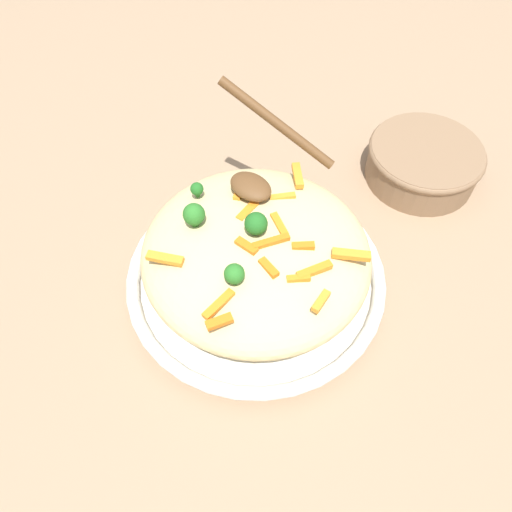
% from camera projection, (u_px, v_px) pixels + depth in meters
% --- Properties ---
extents(ground_plane, '(2.40, 2.40, 0.00)m').
position_uv_depth(ground_plane, '(256.00, 286.00, 0.66)').
color(ground_plane, '#9E7F60').
extents(serving_bowl, '(0.33, 0.33, 0.04)m').
position_uv_depth(serving_bowl, '(256.00, 278.00, 0.64)').
color(serving_bowl, white).
rests_on(serving_bowl, ground_plane).
extents(pasta_mound, '(0.28, 0.28, 0.08)m').
position_uv_depth(pasta_mound, '(256.00, 253.00, 0.60)').
color(pasta_mound, '#DBC689').
rests_on(pasta_mound, serving_bowl).
extents(carrot_piece_0, '(0.03, 0.01, 0.01)m').
position_uv_depth(carrot_piece_0, '(246.00, 246.00, 0.55)').
color(carrot_piece_0, orange).
rests_on(carrot_piece_0, pasta_mound).
extents(carrot_piece_1, '(0.01, 0.04, 0.01)m').
position_uv_depth(carrot_piece_1, '(219.00, 304.00, 0.52)').
color(carrot_piece_1, orange).
rests_on(carrot_piece_1, pasta_mound).
extents(carrot_piece_2, '(0.01, 0.03, 0.01)m').
position_uv_depth(carrot_piece_2, '(321.00, 301.00, 0.52)').
color(carrot_piece_2, orange).
rests_on(carrot_piece_2, pasta_mound).
extents(carrot_piece_3, '(0.02, 0.03, 0.01)m').
position_uv_depth(carrot_piece_3, '(219.00, 322.00, 0.50)').
color(carrot_piece_3, orange).
rests_on(carrot_piece_3, pasta_mound).
extents(carrot_piece_4, '(0.04, 0.02, 0.01)m').
position_uv_depth(carrot_piece_4, '(279.00, 225.00, 0.57)').
color(carrot_piece_4, orange).
rests_on(carrot_piece_4, pasta_mound).
extents(carrot_piece_5, '(0.01, 0.03, 0.01)m').
position_uv_depth(carrot_piece_5, '(247.00, 211.00, 0.58)').
color(carrot_piece_5, orange).
rests_on(carrot_piece_5, pasta_mound).
extents(carrot_piece_6, '(0.02, 0.02, 0.01)m').
position_uv_depth(carrot_piece_6, '(298.00, 278.00, 0.53)').
color(carrot_piece_6, orange).
rests_on(carrot_piece_6, pasta_mound).
extents(carrot_piece_7, '(0.04, 0.03, 0.01)m').
position_uv_depth(carrot_piece_7, '(298.00, 175.00, 0.62)').
color(carrot_piece_7, orange).
rests_on(carrot_piece_7, pasta_mound).
extents(carrot_piece_8, '(0.02, 0.03, 0.01)m').
position_uv_depth(carrot_piece_8, '(240.00, 192.00, 0.60)').
color(carrot_piece_8, orange).
rests_on(carrot_piece_8, pasta_mound).
extents(carrot_piece_9, '(0.03, 0.04, 0.01)m').
position_uv_depth(carrot_piece_9, '(268.00, 244.00, 0.55)').
color(carrot_piece_9, orange).
rests_on(carrot_piece_9, pasta_mound).
extents(carrot_piece_10, '(0.04, 0.03, 0.01)m').
position_uv_depth(carrot_piece_10, '(165.00, 258.00, 0.55)').
color(carrot_piece_10, orange).
rests_on(carrot_piece_10, pasta_mound).
extents(carrot_piece_11, '(0.03, 0.03, 0.01)m').
position_uv_depth(carrot_piece_11, '(283.00, 197.00, 0.60)').
color(carrot_piece_11, orange).
rests_on(carrot_piece_11, pasta_mound).
extents(carrot_piece_12, '(0.04, 0.03, 0.01)m').
position_uv_depth(carrot_piece_12, '(351.00, 255.00, 0.55)').
color(carrot_piece_12, orange).
rests_on(carrot_piece_12, pasta_mound).
extents(carrot_piece_13, '(0.02, 0.04, 0.01)m').
position_uv_depth(carrot_piece_13, '(314.00, 270.00, 0.54)').
color(carrot_piece_13, orange).
rests_on(carrot_piece_13, pasta_mound).
extents(carrot_piece_14, '(0.02, 0.02, 0.01)m').
position_uv_depth(carrot_piece_14, '(303.00, 246.00, 0.56)').
color(carrot_piece_14, orange).
rests_on(carrot_piece_14, pasta_mound).
extents(carrot_piece_15, '(0.03, 0.01, 0.01)m').
position_uv_depth(carrot_piece_15, '(269.00, 268.00, 0.54)').
color(carrot_piece_15, orange).
rests_on(carrot_piece_15, pasta_mound).
extents(broccoli_floret_0, '(0.02, 0.02, 0.03)m').
position_uv_depth(broccoli_floret_0, '(234.00, 274.00, 0.52)').
color(broccoli_floret_0, '#296820').
rests_on(broccoli_floret_0, pasta_mound).
extents(broccoli_floret_1, '(0.03, 0.03, 0.03)m').
position_uv_depth(broccoli_floret_1, '(255.00, 221.00, 0.55)').
color(broccoli_floret_1, '#205B1C').
rests_on(broccoli_floret_1, pasta_mound).
extents(broccoli_floret_2, '(0.02, 0.02, 0.02)m').
position_uv_depth(broccoli_floret_2, '(196.00, 190.00, 0.60)').
color(broccoli_floret_2, '#205B1C').
rests_on(broccoli_floret_2, pasta_mound).
extents(broccoli_floret_3, '(0.03, 0.03, 0.03)m').
position_uv_depth(broccoli_floret_3, '(194.00, 215.00, 0.56)').
color(broccoli_floret_3, '#296820').
rests_on(broccoli_floret_3, pasta_mound).
extents(serving_spoon, '(0.15, 0.12, 0.09)m').
position_uv_depth(serving_spoon, '(261.00, 163.00, 0.60)').
color(serving_spoon, brown).
rests_on(serving_spoon, pasta_mound).
extents(companion_bowl, '(0.17, 0.17, 0.06)m').
position_uv_depth(companion_bowl, '(424.00, 161.00, 0.75)').
color(companion_bowl, '#8C6B4C').
rests_on(companion_bowl, ground_plane).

